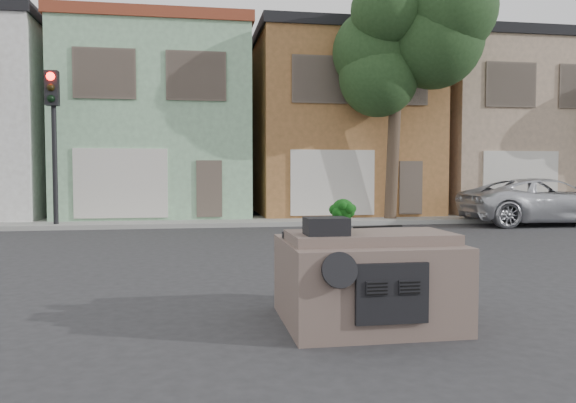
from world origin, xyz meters
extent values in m
plane|color=#303033|center=(0.00, 0.00, 0.00)|extent=(120.00, 120.00, 0.00)
cube|color=gray|center=(0.00, 10.50, 0.07)|extent=(40.00, 3.00, 0.15)
cube|color=#8FBF95|center=(-3.50, 14.50, 3.77)|extent=(7.20, 8.20, 7.55)
cube|color=#9B6739|center=(4.00, 14.50, 3.77)|extent=(7.20, 8.20, 7.55)
cube|color=tan|center=(11.50, 14.50, 3.77)|extent=(7.20, 8.20, 7.55)
imported|color=silver|center=(10.05, 8.27, 0.00)|extent=(5.95, 2.99, 1.62)
cube|color=black|center=(-6.50, 9.50, 2.55)|extent=(0.40, 0.40, 5.10)
cube|color=#24411F|center=(5.00, 9.80, 4.25)|extent=(4.40, 4.00, 8.50)
cube|color=brown|center=(0.00, -3.00, 0.56)|extent=(2.00, 1.80, 1.12)
cube|color=black|center=(-0.58, -3.35, 1.22)|extent=(0.48, 0.38, 0.20)
cube|color=black|center=(0.28, -2.62, 1.13)|extent=(0.69, 0.15, 0.02)
cube|color=#0D390D|center=(-0.28, -2.97, 1.32)|extent=(0.42, 0.42, 0.40)
camera|label=1|loc=(-2.05, -9.53, 1.83)|focal=35.00mm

